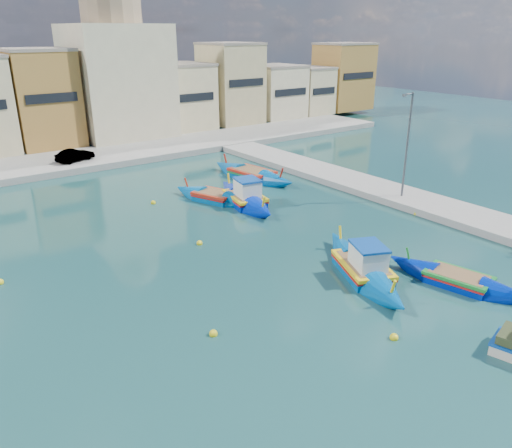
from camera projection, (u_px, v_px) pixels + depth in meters
name	position (u px, v px, depth m)	size (l,w,h in m)	color
ground	(264.00, 309.00, 22.94)	(160.00, 160.00, 0.00)	#133B3A
east_quay	(480.00, 221.00, 32.89)	(4.00, 70.00, 0.50)	gray
north_quay	(56.00, 163.00, 46.72)	(80.00, 8.00, 0.60)	gray
north_townhouses	(92.00, 99.00, 54.23)	(83.20, 7.87, 10.19)	beige
church_block	(116.00, 64.00, 55.31)	(10.00, 10.00, 19.10)	beige
quay_street_lamp	(407.00, 145.00, 35.57)	(1.18, 0.16, 8.00)	#595B60
luzzu_turquoise_cabin	(363.00, 269.00, 25.98)	(5.72, 9.29, 2.99)	#00559F
luzzu_blue_cabin	(245.00, 199.00, 36.62)	(3.92, 9.09, 3.13)	#0022AC
luzzu_cyan_mid	(252.00, 175.00, 42.94)	(3.57, 9.80, 2.83)	#005198
luzzu_green	(215.00, 197.00, 37.40)	(4.56, 7.74, 2.38)	#005CA5
luzzu_blue_south	(458.00, 281.00, 25.02)	(3.33, 7.85, 2.21)	#001F9F
mooring_buoys	(230.00, 257.00, 28.02)	(25.73, 22.20, 0.36)	yellow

